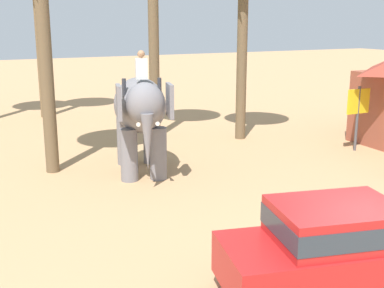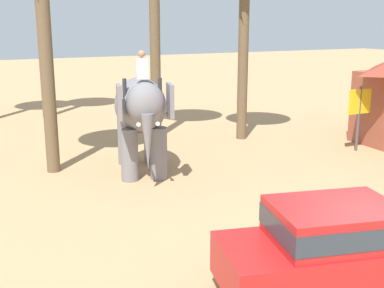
{
  "view_description": "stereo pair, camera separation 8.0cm",
  "coord_description": "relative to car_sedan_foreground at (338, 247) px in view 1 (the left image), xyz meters",
  "views": [
    {
      "loc": [
        -6.59,
        -5.95,
        4.71
      ],
      "look_at": [
        -0.86,
        5.31,
        1.6
      ],
      "focal_mm": 47.01,
      "sensor_mm": 36.0,
      "label": 1
    },
    {
      "loc": [
        -6.52,
        -5.99,
        4.71
      ],
      "look_at": [
        -0.86,
        5.31,
        1.6
      ],
      "focal_mm": 47.01,
      "sensor_mm": 36.0,
      "label": 2
    }
  ],
  "objects": [
    {
      "name": "car_sedan_foreground",
      "position": [
        0.0,
        0.0,
        0.0
      ],
      "size": [
        4.39,
        2.63,
        1.7
      ],
      "color": "red",
      "rests_on": "ground"
    },
    {
      "name": "elephant_with_mahout",
      "position": [
        -0.34,
        8.37,
        1.06
      ],
      "size": [
        2.46,
        4.02,
        3.88
      ],
      "color": "slate",
      "rests_on": "ground"
    },
    {
      "name": "signboard_yellow",
      "position": [
        7.79,
        7.45,
        0.76
      ],
      "size": [
        1.0,
        0.1,
        2.4
      ],
      "color": "#4C4C51",
      "rests_on": "ground"
    },
    {
      "name": "ground_plane",
      "position": [
        0.74,
        -0.01,
        -0.93
      ],
      "size": [
        120.0,
        120.0,
        0.0
      ],
      "primitive_type": "plane",
      "color": "tan"
    }
  ]
}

